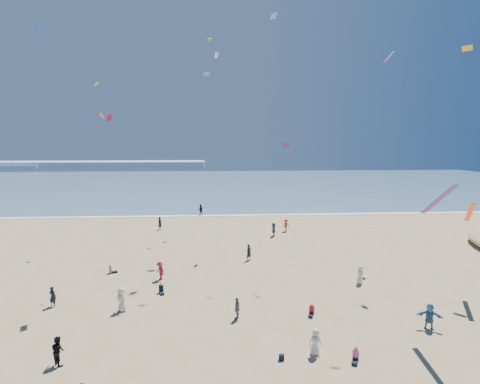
{
  "coord_description": "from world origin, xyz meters",
  "views": [
    {
      "loc": [
        0.44,
        -15.75,
        11.87
      ],
      "look_at": [
        2.0,
        8.0,
        8.76
      ],
      "focal_mm": 28.0,
      "sensor_mm": 36.0,
      "label": 1
    }
  ],
  "objects": [
    {
      "name": "standing_flyers",
      "position": [
        3.41,
        17.94,
        0.85
      ],
      "size": [
        26.77,
        51.2,
        1.91
      ],
      "color": "teal",
      "rests_on": "ground"
    },
    {
      "name": "seated_group",
      "position": [
        1.74,
        7.2,
        0.42
      ],
      "size": [
        18.27,
        25.89,
        0.84
      ],
      "color": "silver",
      "rests_on": "ground"
    },
    {
      "name": "navy_bag",
      "position": [
        3.98,
        3.3,
        0.17
      ],
      "size": [
        0.28,
        0.18,
        0.34
      ],
      "primitive_type": "cube",
      "color": "black",
      "rests_on": "ground"
    },
    {
      "name": "ocean",
      "position": [
        0.0,
        95.0,
        0.03
      ],
      "size": [
        220.0,
        100.0,
        0.06
      ],
      "primitive_type": "cube",
      "color": "#476B84",
      "rests_on": "ground"
    },
    {
      "name": "kites_aloft",
      "position": [
        9.85,
        12.57,
        14.63
      ],
      "size": [
        41.0,
        45.21,
        29.7
      ],
      "color": "purple",
      "rests_on": "ground"
    },
    {
      "name": "surf_line",
      "position": [
        0.0,
        45.0,
        0.04
      ],
      "size": [
        220.0,
        1.2,
        0.08
      ],
      "primitive_type": "cube",
      "color": "white",
      "rests_on": "ground"
    },
    {
      "name": "headland_far",
      "position": [
        -60.0,
        170.0,
        1.6
      ],
      "size": [
        110.0,
        20.0,
        3.2
      ],
      "primitive_type": "cube",
      "color": "#7A8EA8",
      "rests_on": "ground"
    }
  ]
}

